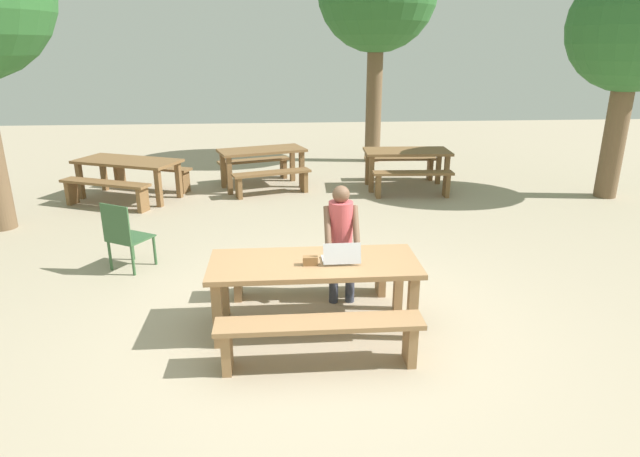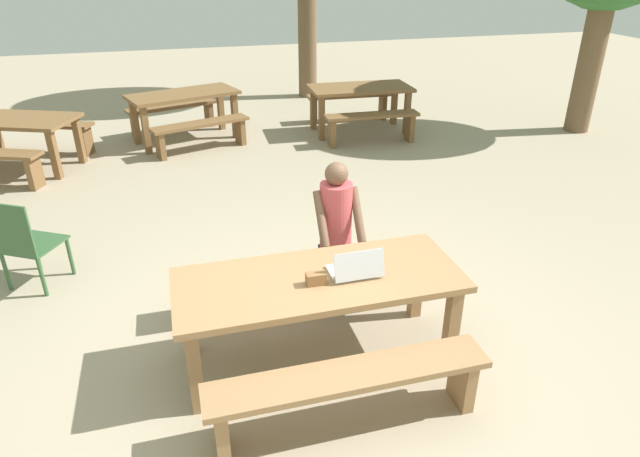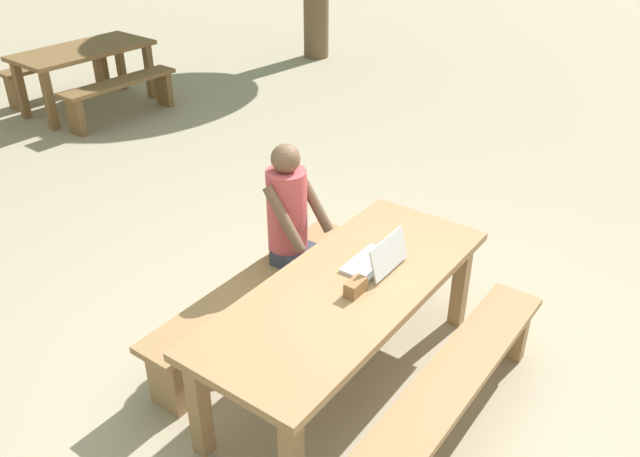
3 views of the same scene
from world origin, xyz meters
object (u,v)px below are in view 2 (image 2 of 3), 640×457
laptop (356,268)px  picnic_table_mid (360,94)px  person_seated (337,227)px  small_pouch (316,279)px  plastic_chair (25,242)px  picnic_table_front (319,289)px  picnic_table_distant (184,101)px  picnic_table_rear (5,125)px

laptop → picnic_table_mid: laptop is taller
picnic_table_mid → person_seated: bearing=-108.8°
small_pouch → plastic_chair: (-2.20, 1.70, -0.29)m
picnic_table_front → plastic_chair: plastic_chair is taller
plastic_chair → picnic_table_mid: 5.80m
small_pouch → plastic_chair: plastic_chair is taller
plastic_chair → small_pouch: bearing=172.6°
laptop → picnic_table_distant: 5.76m
person_seated → plastic_chair: (-2.58, 0.96, -0.27)m
picnic_table_mid → small_pouch: bearing=-109.6°
picnic_table_distant → small_pouch: bearing=-101.9°
person_seated → picnic_table_distant: 5.08m
picnic_table_front → laptop: (0.26, -0.03, 0.15)m
picnic_table_front → person_seated: bearing=63.0°
picnic_table_mid → plastic_chair: bearing=-137.1°
picnic_table_mid → picnic_table_rear: bearing=-173.8°
picnic_table_front → person_seated: size_ratio=1.59×
laptop → plastic_chair: (-2.50, 1.66, -0.30)m
picnic_table_front → picnic_table_distant: picnic_table_distant is taller
laptop → picnic_table_distant: bearing=-81.6°
laptop → picnic_table_mid: bearing=-110.1°
plastic_chair → picnic_table_distant: size_ratio=0.49×
person_seated → picnic_table_mid: size_ratio=0.76×
person_seated → picnic_table_distant: size_ratio=0.71×
laptop → picnic_table_rear: (-3.32, 5.08, -0.15)m
picnic_table_front → person_seated: 0.76m
plastic_chair → picnic_table_mid: bearing=-109.2°
plastic_chair → picnic_table_distant: 4.34m
picnic_table_front → picnic_table_rear: size_ratio=0.99×
picnic_table_rear → person_seated: bearing=-29.3°
person_seated → picnic_table_mid: (1.84, 4.72, -0.10)m
small_pouch → picnic_table_rear: bearing=120.6°
small_pouch → picnic_table_mid: size_ratio=0.08×
person_seated → plastic_chair: 2.76m
small_pouch → plastic_chair: bearing=142.3°
picnic_table_rear → picnic_table_distant: (2.42, 0.61, 0.02)m
plastic_chair → picnic_table_distant: bearing=-81.2°
picnic_table_distant → picnic_table_rear: bearing=176.1°
laptop → person_seated: bearing=-97.1°
picnic_table_rear → picnic_table_distant: size_ratio=1.14×
picnic_table_front → person_seated: person_seated is taller
plastic_chair → picnic_table_mid: (4.42, 3.76, 0.17)m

